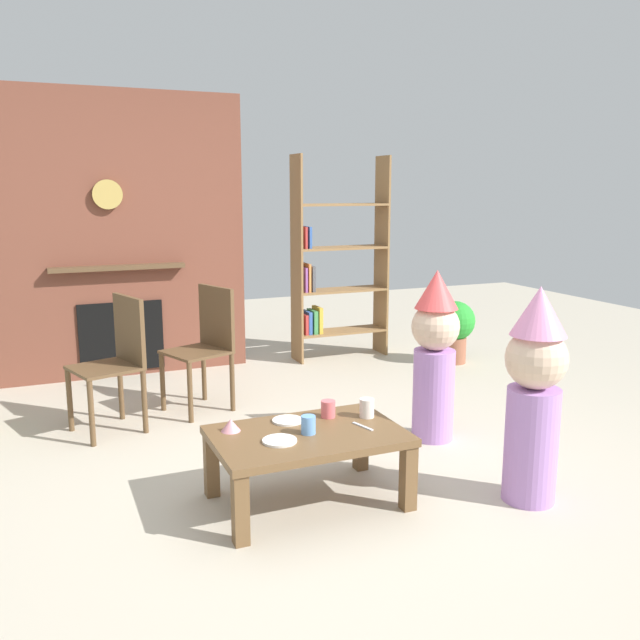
% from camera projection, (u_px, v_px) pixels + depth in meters
% --- Properties ---
extents(ground_plane, '(12.00, 12.00, 0.00)m').
position_uv_depth(ground_plane, '(323.00, 471.00, 3.86)').
color(ground_plane, '#BCB29E').
extents(brick_fireplace_feature, '(2.20, 0.28, 2.40)m').
position_uv_depth(brick_fireplace_feature, '(115.00, 237.00, 5.66)').
color(brick_fireplace_feature, brown).
rests_on(brick_fireplace_feature, ground_plane).
extents(bookshelf, '(0.90, 0.28, 1.90)m').
position_uv_depth(bookshelf, '(334.00, 270.00, 6.30)').
color(bookshelf, olive).
rests_on(bookshelf, ground_plane).
extents(coffee_table, '(0.97, 0.63, 0.38)m').
position_uv_depth(coffee_table, '(308.00, 444.00, 3.42)').
color(coffee_table, brown).
rests_on(coffee_table, ground_plane).
extents(paper_cup_near_left, '(0.08, 0.08, 0.09)m').
position_uv_depth(paper_cup_near_left, '(328.00, 409.00, 3.62)').
color(paper_cup_near_left, '#E5666B').
rests_on(paper_cup_near_left, coffee_table).
extents(paper_cup_near_right, '(0.07, 0.07, 0.09)m').
position_uv_depth(paper_cup_near_right, '(308.00, 425.00, 3.38)').
color(paper_cup_near_right, '#669EE0').
rests_on(paper_cup_near_right, coffee_table).
extents(paper_cup_center, '(0.08, 0.08, 0.10)m').
position_uv_depth(paper_cup_center, '(367.00, 408.00, 3.62)').
color(paper_cup_center, silver).
rests_on(paper_cup_center, coffee_table).
extents(paper_plate_front, '(0.16, 0.16, 0.01)m').
position_uv_depth(paper_plate_front, '(288.00, 420.00, 3.56)').
color(paper_plate_front, white).
rests_on(paper_plate_front, coffee_table).
extents(paper_plate_rear, '(0.17, 0.17, 0.01)m').
position_uv_depth(paper_plate_rear, '(280.00, 441.00, 3.28)').
color(paper_plate_rear, white).
rests_on(paper_plate_rear, coffee_table).
extents(birthday_cake_slice, '(0.10, 0.10, 0.06)m').
position_uv_depth(birthday_cake_slice, '(231.00, 425.00, 3.42)').
color(birthday_cake_slice, pink).
rests_on(birthday_cake_slice, coffee_table).
extents(table_fork, '(0.06, 0.15, 0.01)m').
position_uv_depth(table_fork, '(363.00, 426.00, 3.48)').
color(table_fork, silver).
rests_on(table_fork, coffee_table).
extents(child_with_cone_hat, '(0.31, 0.31, 1.13)m').
position_uv_depth(child_with_cone_hat, '(534.00, 390.00, 3.40)').
color(child_with_cone_hat, '#B27FCC').
rests_on(child_with_cone_hat, ground_plane).
extents(child_in_pink, '(0.31, 0.31, 1.10)m').
position_uv_depth(child_in_pink, '(435.00, 351.00, 4.26)').
color(child_in_pink, '#B27FCC').
rests_on(child_in_pink, ground_plane).
extents(dining_chair_left, '(0.50, 0.50, 0.90)m').
position_uv_depth(dining_chair_left, '(117.00, 355.00, 4.45)').
color(dining_chair_left, brown).
rests_on(dining_chair_left, ground_plane).
extents(dining_chair_middle, '(0.52, 0.52, 0.90)m').
position_uv_depth(dining_chair_middle, '(207.00, 341.00, 4.88)').
color(dining_chair_middle, brown).
rests_on(dining_chair_middle, ground_plane).
extents(potted_plant_tall, '(0.36, 0.36, 0.58)m').
position_uv_depth(potted_plant_tall, '(455.00, 326.00, 6.19)').
color(potted_plant_tall, '#9E5B42').
rests_on(potted_plant_tall, ground_plane).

